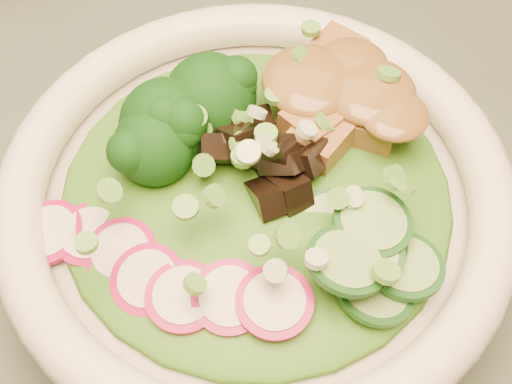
% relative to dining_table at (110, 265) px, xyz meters
% --- Properties ---
extents(dining_table, '(1.20, 0.80, 0.75)m').
position_rel_dining_table_xyz_m(dining_table, '(0.00, 0.00, 0.00)').
color(dining_table, black).
rests_on(dining_table, ground).
extents(salad_bowl, '(0.30, 0.30, 0.08)m').
position_rel_dining_table_xyz_m(salad_bowl, '(0.13, 0.01, 0.16)').
color(salad_bowl, white).
rests_on(salad_bowl, dining_table).
extents(lettuce_bed, '(0.23, 0.23, 0.03)m').
position_rel_dining_table_xyz_m(lettuce_bed, '(0.13, 0.01, 0.18)').
color(lettuce_bed, '#316B16').
rests_on(lettuce_bed, salad_bowl).
extents(broccoli_florets, '(0.11, 0.10, 0.05)m').
position_rel_dining_table_xyz_m(broccoli_florets, '(0.06, 0.02, 0.20)').
color(broccoli_florets, black).
rests_on(broccoli_florets, salad_bowl).
extents(radish_slices, '(0.13, 0.08, 0.02)m').
position_rel_dining_table_xyz_m(radish_slices, '(0.11, -0.07, 0.19)').
color(radish_slices, '#A00C48').
rests_on(radish_slices, salad_bowl).
extents(cucumber_slices, '(0.10, 0.10, 0.04)m').
position_rel_dining_table_xyz_m(cucumber_slices, '(0.20, -0.01, 0.19)').
color(cucumber_slices, '#98C96F').
rests_on(cucumber_slices, salad_bowl).
extents(mushroom_heap, '(0.10, 0.10, 0.04)m').
position_rel_dining_table_xyz_m(mushroom_heap, '(0.13, 0.02, 0.20)').
color(mushroom_heap, black).
rests_on(mushroom_heap, salad_bowl).
extents(tofu_cubes, '(0.11, 0.09, 0.04)m').
position_rel_dining_table_xyz_m(tofu_cubes, '(0.15, 0.07, 0.19)').
color(tofu_cubes, brown).
rests_on(tofu_cubes, salad_bowl).
extents(peanut_sauce, '(0.08, 0.06, 0.02)m').
position_rel_dining_table_xyz_m(peanut_sauce, '(0.15, 0.07, 0.21)').
color(peanut_sauce, brown).
rests_on(peanut_sauce, tofu_cubes).
extents(scallion_garnish, '(0.21, 0.21, 0.03)m').
position_rel_dining_table_xyz_m(scallion_garnish, '(0.13, 0.01, 0.21)').
color(scallion_garnish, '#5CA239').
rests_on(scallion_garnish, salad_bowl).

